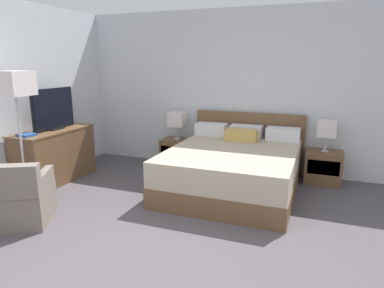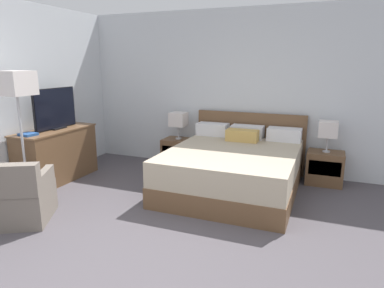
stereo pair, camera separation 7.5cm
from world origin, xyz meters
name	(u,v)px [view 1 (the left image)]	position (x,y,z in m)	size (l,w,h in m)	color
ground_plane	(129,272)	(0.00, 0.00, 0.00)	(10.12, 10.12, 0.00)	#4C474C
wall_back	(231,91)	(0.00, 3.40, 1.34)	(6.46, 0.06, 2.68)	silver
wall_left	(15,96)	(-2.66, 1.39, 1.34)	(0.06, 5.17, 2.68)	silver
bed	(233,168)	(0.35, 2.33, 0.33)	(1.82, 2.10, 1.01)	brown
nightstand_left	(177,153)	(-0.87, 3.10, 0.25)	(0.53, 0.41, 0.50)	brown
nightstand_right	(323,167)	(1.57, 3.10, 0.25)	(0.53, 0.41, 0.50)	brown
table_lamp_left	(177,120)	(-0.87, 3.11, 0.85)	(0.27, 0.27, 0.47)	#B7B7BC
table_lamp_right	(327,129)	(1.57, 3.11, 0.85)	(0.27, 0.27, 0.47)	#B7B7BC
dresser	(55,155)	(-2.34, 1.72, 0.42)	(0.54, 1.33, 0.81)	brown
tv	(53,110)	(-2.34, 1.77, 1.12)	(0.18, 0.83, 0.63)	black
book_red_cover	(27,135)	(-2.34, 1.22, 0.83)	(0.22, 0.19, 0.03)	#234C8E
armchair_by_window	(17,200)	(-1.70, 0.39, 0.28)	(0.93, 0.93, 0.76)	#70665B
floor_lamp	(15,90)	(-2.21, 1.00, 1.47)	(0.38, 0.38, 1.71)	#B7B7BC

